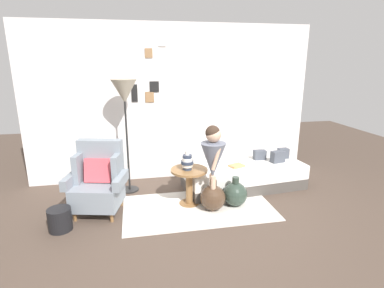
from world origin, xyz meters
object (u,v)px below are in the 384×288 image
object	(u,v)px
vase_striped	(187,162)
demijohn_far	(235,194)
floor_lamp	(124,96)
daybed	(243,175)
side_table	(189,180)
person_child	(213,157)
magazine_basket	(60,219)
book_on_daybed	(236,166)
armchair	(99,181)
demijohn_near	(213,198)

from	to	relation	value
vase_striped	demijohn_far	world-z (taller)	vase_striped
floor_lamp	daybed	bearing A→B (deg)	-7.20
daybed	side_table	world-z (taller)	side_table
person_child	magazine_basket	distance (m)	2.06
side_table	floor_lamp	size ratio (longest dim) A/B	0.31
person_child	vase_striped	bearing A→B (deg)	145.60
daybed	magazine_basket	size ratio (longest dim) A/B	7.04
person_child	book_on_daybed	distance (m)	0.84
armchair	person_child	distance (m)	1.58
book_on_daybed	demijohn_near	world-z (taller)	demijohn_near
daybed	book_on_daybed	distance (m)	0.29
side_table	floor_lamp	distance (m)	1.55
daybed	book_on_daybed	size ratio (longest dim) A/B	8.96
demijohn_near	vase_striped	bearing A→B (deg)	145.00
armchair	vase_striped	bearing A→B (deg)	-2.47
person_child	book_on_daybed	bearing A→B (deg)	45.70
side_table	demijohn_far	size ratio (longest dim) A/B	1.24
side_table	vase_striped	distance (m)	0.27
armchair	book_on_daybed	size ratio (longest dim) A/B	4.41
daybed	demijohn_near	world-z (taller)	demijohn_near
armchair	daybed	xyz separation A→B (m)	(2.21, 0.38, -0.24)
armchair	vase_striped	world-z (taller)	armchair
armchair	daybed	bearing A→B (deg)	9.85
daybed	floor_lamp	xyz separation A→B (m)	(-1.82, 0.23, 1.30)
person_child	demijohn_far	xyz separation A→B (m)	(0.35, 0.05, -0.59)
armchair	floor_lamp	size ratio (longest dim) A/B	0.56
daybed	book_on_daybed	world-z (taller)	book_on_daybed
side_table	vase_striped	size ratio (longest dim) A/B	1.95
demijohn_near	floor_lamp	bearing A→B (deg)	141.87
side_table	armchair	bearing A→B (deg)	177.91
book_on_daybed	demijohn_far	bearing A→B (deg)	-110.29
vase_striped	demijohn_far	distance (m)	0.83
floor_lamp	side_table	bearing A→B (deg)	-38.02
daybed	side_table	distance (m)	1.08
armchair	demijohn_far	distance (m)	1.90
armchair	demijohn_near	world-z (taller)	armchair
daybed	magazine_basket	xyz separation A→B (m)	(-2.65, -0.80, -0.06)
side_table	magazine_basket	size ratio (longest dim) A/B	1.91
demijohn_near	person_child	bearing A→B (deg)	125.62
vase_striped	book_on_daybed	world-z (taller)	vase_striped
demijohn_far	magazine_basket	xyz separation A→B (m)	(-2.30, -0.21, -0.04)
armchair	demijohn_far	xyz separation A→B (m)	(1.87, -0.21, -0.26)
daybed	magazine_basket	world-z (taller)	daybed
side_table	magazine_basket	xyz separation A→B (m)	(-1.67, -0.37, -0.24)
armchair	book_on_daybed	xyz separation A→B (m)	(2.05, 0.28, -0.02)
daybed	side_table	xyz separation A→B (m)	(-0.98, -0.43, 0.18)
daybed	vase_striped	size ratio (longest dim) A/B	7.21
side_table	vase_striped	bearing A→B (deg)	-166.21
side_table	vase_striped	world-z (taller)	vase_striped
person_child	magazine_basket	world-z (taller)	person_child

